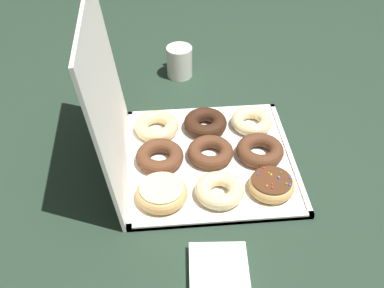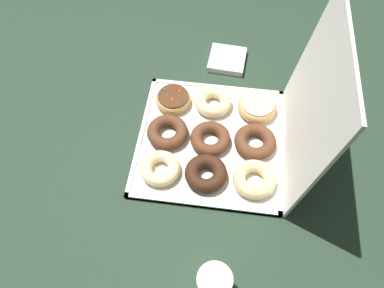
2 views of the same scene
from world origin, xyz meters
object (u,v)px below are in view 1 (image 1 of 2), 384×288
Objects in this scene: coffee_mug at (179,60)px; cruller_donut_2 at (251,121)px; sprinkle_donut_0 at (271,185)px; chocolate_cake_ring_donut_5 at (206,123)px; donut_box at (210,160)px; chocolate_cake_ring_donut_1 at (260,150)px; cruller_donut_3 at (220,190)px; cruller_donut_8 at (157,126)px; glazed_ring_donut_6 at (162,193)px; chocolate_cake_ring_donut_7 at (160,157)px; chocolate_cake_ring_donut_4 at (209,152)px; napkin_stack at (219,269)px.

cruller_donut_2 is at bearing -149.07° from coffee_mug.
sprinkle_donut_0 is 0.94× the size of chocolate_cake_ring_donut_5.
donut_box is 3.50× the size of chocolate_cake_ring_donut_1.
chocolate_cake_ring_donut_1 is at bearing -156.93° from coffee_mug.
cruller_donut_8 is (0.25, 0.14, -0.00)m from cruller_donut_3.
glazed_ring_donut_6 is at bearing 117.08° from chocolate_cake_ring_donut_1.
sprinkle_donut_0 reaches higher than donut_box.
cruller_donut_3 is at bearing -179.17° from chocolate_cake_ring_donut_5.
chocolate_cake_ring_donut_4 is at bearing -87.08° from chocolate_cake_ring_donut_7.
cruller_donut_3 and cruller_donut_8 have the same top height.
cruller_donut_3 reaches higher than chocolate_cake_ring_donut_7.
sprinkle_donut_0 is 0.91× the size of chocolate_cake_ring_donut_1.
cruller_donut_8 is (0.25, 0.00, -0.00)m from glazed_ring_donut_6.
chocolate_cake_ring_donut_1 is 0.28m from glazed_ring_donut_6.
donut_box is 0.41m from coffee_mug.
coffee_mug reaches higher than cruller_donut_3.
cruller_donut_3 is 0.96× the size of napkin_stack.
cruller_donut_3 is at bearing 154.15° from cruller_donut_2.
sprinkle_donut_0 is 0.92× the size of cruller_donut_8.
sprinkle_donut_0 is 0.92× the size of napkin_stack.
glazed_ring_donut_6 is at bearing 136.95° from chocolate_cake_ring_donut_4.
sprinkle_donut_0 is at bearing -133.62° from donut_box.
coffee_mug reaches higher than sprinkle_donut_0.
chocolate_cake_ring_donut_1 is 0.17m from chocolate_cake_ring_donut_5.
cruller_donut_3 is 0.96× the size of cruller_donut_8.
glazed_ring_donut_6 is (-0.25, 0.13, 0.00)m from chocolate_cake_ring_donut_5.
napkin_stack is (-0.73, -0.03, -0.04)m from coffee_mug.
chocolate_cake_ring_donut_5 is (0.12, 0.12, 0.00)m from chocolate_cake_ring_donut_1.
napkin_stack is at bearing 155.94° from chocolate_cake_ring_donut_1.
coffee_mug is at bearing 6.80° from donut_box.
coffee_mug is at bearing -10.76° from chocolate_cake_ring_donut_7.
coffee_mug is at bearing 5.75° from cruller_donut_3.
coffee_mug reaches higher than napkin_stack.
chocolate_cake_ring_donut_4 is at bearing 131.41° from cruller_donut_2.
chocolate_cake_ring_donut_7 reaches higher than donut_box.
chocolate_cake_ring_donut_4 is 0.11m from chocolate_cake_ring_donut_5.
sprinkle_donut_0 is 0.24m from cruller_donut_2.
donut_box is 3.50× the size of glazed_ring_donut_6.
chocolate_cake_ring_donut_1 is at bearing -133.64° from chocolate_cake_ring_donut_5.
coffee_mug is (0.29, -0.08, 0.02)m from cruller_donut_8.
glazed_ring_donut_6 is 1.01× the size of cruller_donut_8.
coffee_mug is (0.41, 0.17, 0.02)m from chocolate_cake_ring_donut_1.
chocolate_cake_ring_donut_5 is (0.00, 0.12, 0.00)m from cruller_donut_2.
glazed_ring_donut_6 is at bearing 89.30° from cruller_donut_3.
glazed_ring_donut_6 is (-0.13, 0.25, 0.00)m from chocolate_cake_ring_donut_1.
napkin_stack is at bearing -152.39° from glazed_ring_donut_6.
napkin_stack is at bearing -162.22° from chocolate_cake_ring_donut_7.
coffee_mug is (0.53, 0.18, 0.02)m from sprinkle_donut_0.
chocolate_cake_ring_donut_7 is 1.20× the size of coffee_mug.
sprinkle_donut_0 is 0.27m from chocolate_cake_ring_donut_5.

